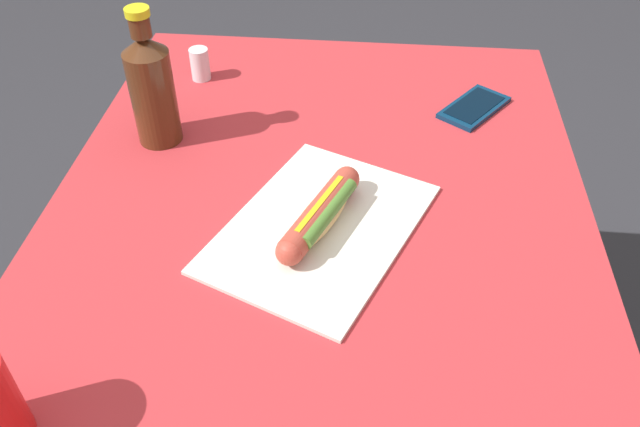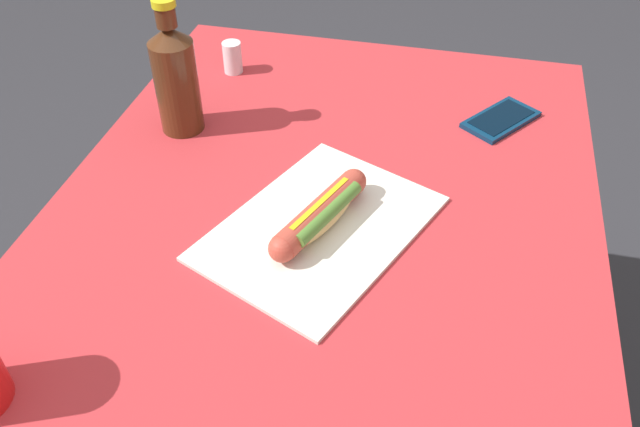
{
  "view_description": "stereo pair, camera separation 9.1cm",
  "coord_description": "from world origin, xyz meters",
  "px_view_note": "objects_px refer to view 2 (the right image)",
  "views": [
    {
      "loc": [
        0.69,
        0.07,
        1.37
      ],
      "look_at": [
        0.01,
        0.01,
        0.77
      ],
      "focal_mm": 36.66,
      "sensor_mm": 36.0,
      "label": 1
    },
    {
      "loc": [
        0.68,
        0.16,
        1.37
      ],
      "look_at": [
        0.01,
        0.01,
        0.77
      ],
      "focal_mm": 36.66,
      "sensor_mm": 36.0,
      "label": 2
    }
  ],
  "objects_px": {
    "soda_bottle": "(176,77)",
    "salt_shaker": "(232,57)",
    "cell_phone": "(501,119)",
    "hot_dog": "(321,214)"
  },
  "relations": [
    {
      "from": "hot_dog",
      "to": "cell_phone",
      "type": "relative_size",
      "value": 1.3
    },
    {
      "from": "cell_phone",
      "to": "salt_shaker",
      "type": "xyz_separation_m",
      "value": [
        -0.06,
        -0.51,
        0.03
      ]
    },
    {
      "from": "soda_bottle",
      "to": "salt_shaker",
      "type": "distance_m",
      "value": 0.22
    },
    {
      "from": "hot_dog",
      "to": "salt_shaker",
      "type": "height_order",
      "value": "salt_shaker"
    },
    {
      "from": "hot_dog",
      "to": "soda_bottle",
      "type": "bearing_deg",
      "value": -124.69
    },
    {
      "from": "cell_phone",
      "to": "hot_dog",
      "type": "bearing_deg",
      "value": -35.4
    },
    {
      "from": "hot_dog",
      "to": "cell_phone",
      "type": "height_order",
      "value": "hot_dog"
    },
    {
      "from": "hot_dog",
      "to": "cell_phone",
      "type": "distance_m",
      "value": 0.42
    },
    {
      "from": "cell_phone",
      "to": "salt_shaker",
      "type": "relative_size",
      "value": 2.51
    },
    {
      "from": "soda_bottle",
      "to": "salt_shaker",
      "type": "height_order",
      "value": "soda_bottle"
    }
  ]
}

